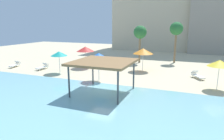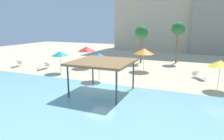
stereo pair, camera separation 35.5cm
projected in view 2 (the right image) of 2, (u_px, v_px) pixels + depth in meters
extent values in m
plane|color=beige|center=(101.00, 89.00, 17.96)|extent=(80.00, 80.00, 0.00)
cube|color=#7AB7C1|center=(66.00, 111.00, 13.24)|extent=(44.00, 13.50, 0.04)
cylinder|color=#42474C|center=(93.00, 71.00, 19.07)|extent=(0.14, 0.14, 2.54)
cylinder|color=#42474C|center=(133.00, 75.00, 17.55)|extent=(0.14, 0.14, 2.54)
cylinder|color=#42474C|center=(68.00, 82.00, 15.48)|extent=(0.14, 0.14, 2.54)
cylinder|color=#42474C|center=(116.00, 88.00, 13.97)|extent=(0.14, 0.14, 2.54)
cube|color=olive|center=(103.00, 62.00, 16.22)|extent=(4.69, 4.69, 0.18)
cylinder|color=silver|center=(219.00, 78.00, 17.49)|extent=(0.06, 0.06, 2.04)
cone|color=yellow|center=(220.00, 64.00, 17.20)|extent=(2.03, 2.03, 0.56)
cylinder|color=silver|center=(144.00, 62.00, 24.72)|extent=(0.06, 0.06, 2.10)
cone|color=orange|center=(144.00, 51.00, 24.42)|extent=(2.43, 2.43, 0.67)
cylinder|color=silver|center=(61.00, 64.00, 23.77)|extent=(0.06, 0.06, 2.02)
cone|color=teal|center=(60.00, 53.00, 23.50)|extent=(1.92, 1.92, 0.53)
cylinder|color=silver|center=(99.00, 69.00, 20.46)|extent=(0.06, 0.06, 2.26)
cone|color=blue|center=(99.00, 56.00, 20.15)|extent=(1.98, 1.98, 0.54)
cylinder|color=silver|center=(87.00, 59.00, 26.69)|extent=(0.06, 0.06, 2.16)
cone|color=red|center=(87.00, 49.00, 26.38)|extent=(2.30, 2.30, 0.63)
cylinder|color=white|center=(205.00, 80.00, 20.45)|extent=(0.05, 0.05, 0.22)
cylinder|color=white|center=(201.00, 80.00, 20.39)|extent=(0.05, 0.05, 0.22)
cylinder|color=white|center=(197.00, 76.00, 21.85)|extent=(0.05, 0.05, 0.22)
cylinder|color=white|center=(193.00, 76.00, 21.78)|extent=(0.05, 0.05, 0.22)
cube|color=white|center=(199.00, 76.00, 21.08)|extent=(1.43, 1.85, 0.10)
cube|color=white|center=(196.00, 72.00, 21.74)|extent=(0.78, 0.74, 0.40)
cylinder|color=white|center=(15.00, 67.00, 26.57)|extent=(0.05, 0.05, 0.22)
cylinder|color=white|center=(12.00, 67.00, 26.64)|extent=(0.05, 0.05, 0.22)
cylinder|color=white|center=(21.00, 65.00, 27.96)|extent=(0.05, 0.05, 0.22)
cylinder|color=white|center=(18.00, 65.00, 28.03)|extent=(0.05, 0.05, 0.22)
cube|color=white|center=(16.00, 65.00, 27.27)|extent=(1.01, 1.89, 0.10)
cube|color=white|center=(19.00, 62.00, 27.92)|extent=(0.70, 0.64, 0.40)
cylinder|color=white|center=(41.00, 70.00, 25.08)|extent=(0.05, 0.05, 0.22)
cylinder|color=white|center=(38.00, 69.00, 25.26)|extent=(0.05, 0.05, 0.22)
cylinder|color=white|center=(49.00, 67.00, 26.37)|extent=(0.05, 0.05, 0.22)
cylinder|color=white|center=(46.00, 67.00, 26.55)|extent=(0.05, 0.05, 0.22)
cube|color=white|center=(43.00, 67.00, 25.78)|extent=(0.61, 1.80, 0.10)
cube|color=white|center=(47.00, 64.00, 26.38)|extent=(0.60, 0.51, 0.40)
cylinder|color=brown|center=(141.00, 49.00, 29.87)|extent=(0.28, 0.28, 4.15)
sphere|color=#286B33|center=(142.00, 32.00, 29.34)|extent=(1.90, 1.90, 1.90)
cylinder|color=brown|center=(177.00, 47.00, 29.60)|extent=(0.28, 0.28, 4.66)
sphere|color=#286B33|center=(178.00, 29.00, 29.02)|extent=(1.90, 1.90, 1.90)
cube|color=beige|center=(157.00, 6.00, 46.47)|extent=(16.63, 11.44, 19.41)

